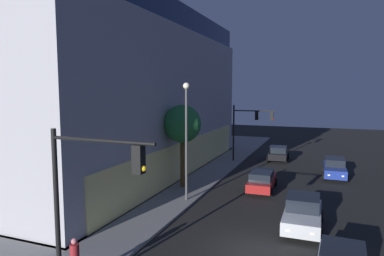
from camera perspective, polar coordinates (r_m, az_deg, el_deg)
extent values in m
plane|color=black|center=(17.55, 10.86, -19.76)|extent=(120.00, 120.00, 0.00)
cube|color=#4C4C51|center=(39.08, -21.63, -5.40)|extent=(31.36, 30.22, 0.15)
cube|color=#F9EE8E|center=(30.80, -1.19, -4.89)|extent=(27.86, 0.60, 3.14)
cube|color=#9E9DA5|center=(38.36, -22.02, 4.14)|extent=(30.96, 29.82, 12.83)
cube|color=navy|center=(38.87, -22.49, 15.19)|extent=(30.34, 29.22, 2.08)
cylinder|color=black|center=(13.48, -21.44, -13.29)|extent=(0.18, 0.18, 6.20)
cylinder|color=black|center=(11.51, -14.85, -2.03)|extent=(0.26, 4.03, 0.12)
cube|color=black|center=(10.79, -8.84, -5.14)|extent=(0.33, 0.33, 0.90)
sphere|color=yellow|center=(10.75, -8.00, -6.69)|extent=(0.18, 0.18, 0.18)
cylinder|color=black|center=(37.10, 6.90, -0.82)|extent=(0.18, 0.18, 5.97)
cylinder|color=black|center=(36.49, 10.33, 2.81)|extent=(0.30, 4.40, 0.12)
cube|color=black|center=(36.49, 10.65, 2.01)|extent=(0.33, 0.33, 0.90)
sphere|color=yellow|center=(36.48, 10.93, 1.57)|extent=(0.18, 0.18, 0.18)
cube|color=black|center=(36.30, 13.06, 1.94)|extent=(0.33, 0.33, 0.90)
sphere|color=red|center=(36.30, 13.33, 1.49)|extent=(0.18, 0.18, 0.18)
cylinder|color=#464646|center=(23.41, -0.94, -2.81)|extent=(0.16, 0.16, 7.66)
sphere|color=#F9EFC6|center=(23.12, -0.96, 6.99)|extent=(0.44, 0.44, 0.44)
cylinder|color=#513C1E|center=(26.93, -1.59, -5.80)|extent=(0.35, 0.35, 3.79)
sphere|color=#257136|center=(26.47, -1.61, 0.72)|extent=(2.94, 2.94, 2.94)
cylinder|color=maroon|center=(14.98, -18.87, -18.86)|extent=(0.36, 0.36, 0.63)
sphere|color=#C56D72|center=(14.80, -18.93, -17.33)|extent=(0.24, 0.24, 0.24)
cube|color=black|center=(15.16, 23.69, -18.74)|extent=(2.12, 1.71, 0.59)
cube|color=#B7BABF|center=(20.65, 17.83, -13.77)|extent=(4.61, 1.97, 0.72)
cube|color=black|center=(20.75, 17.95, -11.60)|extent=(2.14, 1.75, 0.71)
cube|color=#F9F4CC|center=(18.54, 19.31, -16.18)|extent=(0.12, 0.20, 0.12)
cube|color=#F9F4CC|center=(18.59, 15.61, -16.00)|extent=(0.12, 0.20, 0.12)
cylinder|color=black|center=(19.44, 20.52, -16.30)|extent=(0.67, 0.25, 0.67)
cylinder|color=black|center=(19.52, 14.63, -16.01)|extent=(0.67, 0.25, 0.67)
cylinder|color=black|center=(22.10, 20.56, -13.52)|extent=(0.67, 0.25, 0.67)
cylinder|color=black|center=(22.17, 15.45, -13.29)|extent=(0.67, 0.25, 0.67)
cube|color=maroon|center=(27.48, 11.53, -8.74)|extent=(4.80, 1.93, 0.63)
cube|color=black|center=(26.99, 11.45, -7.66)|extent=(2.61, 1.67, 0.60)
cube|color=#F9F4CC|center=(29.77, 11.11, -7.56)|extent=(0.13, 0.20, 0.12)
cube|color=#F9F4CC|center=(29.65, 13.14, -7.67)|extent=(0.13, 0.20, 0.12)
cylinder|color=black|center=(29.08, 10.18, -8.51)|extent=(0.62, 0.26, 0.61)
cylinder|color=black|center=(28.88, 13.64, -8.70)|extent=(0.62, 0.26, 0.61)
cylinder|color=black|center=(26.29, 9.16, -10.09)|extent=(0.62, 0.26, 0.61)
cylinder|color=black|center=(26.06, 13.01, -10.32)|extent=(0.62, 0.26, 0.61)
cube|color=navy|center=(33.11, 22.53, -6.40)|extent=(4.61, 1.90, 0.73)
cube|color=black|center=(33.31, 22.55, -5.15)|extent=(2.42, 1.67, 0.62)
cube|color=#F9F4CC|center=(30.97, 23.72, -7.31)|extent=(0.13, 0.20, 0.12)
cube|color=#F9F4CC|center=(30.91, 21.72, -7.25)|extent=(0.13, 0.20, 0.12)
cylinder|color=black|center=(31.87, 24.24, -7.63)|extent=(0.66, 0.26, 0.65)
cylinder|color=black|center=(31.77, 21.00, -7.53)|extent=(0.66, 0.26, 0.65)
cylinder|color=black|center=(34.63, 23.88, -6.54)|extent=(0.66, 0.26, 0.65)
cylinder|color=black|center=(34.54, 20.91, -6.44)|extent=(0.66, 0.26, 0.65)
cube|color=black|center=(39.09, 14.10, -4.29)|extent=(4.14, 2.14, 0.67)
cube|color=black|center=(38.69, 14.09, -3.44)|extent=(2.12, 1.85, 0.61)
cube|color=#F9F4CC|center=(41.08, 13.50, -3.77)|extent=(0.13, 0.21, 0.12)
cube|color=#F9F4CC|center=(41.00, 15.13, -3.84)|extent=(0.13, 0.21, 0.12)
cylinder|color=black|center=(40.47, 12.85, -4.39)|extent=(0.64, 0.27, 0.63)
cylinder|color=black|center=(40.33, 15.61, -4.50)|extent=(0.64, 0.27, 0.63)
cylinder|color=black|center=(38.01, 12.46, -5.06)|extent=(0.64, 0.27, 0.63)
cylinder|color=black|center=(37.87, 15.40, -5.19)|extent=(0.64, 0.27, 0.63)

